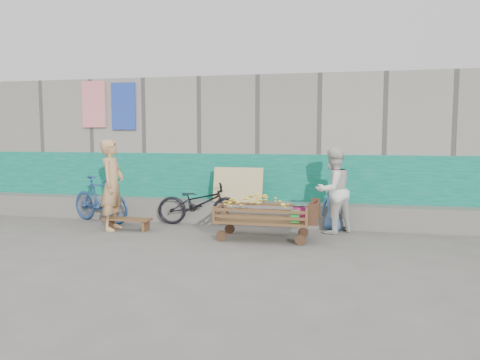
% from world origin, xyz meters
% --- Properties ---
extents(ground, '(80.00, 80.00, 0.00)m').
position_xyz_m(ground, '(0.00, 0.00, 0.00)').
color(ground, '#5B5853').
rests_on(ground, ground).
extents(building_wall, '(12.00, 3.50, 3.00)m').
position_xyz_m(building_wall, '(-0.00, 4.05, 1.47)').
color(building_wall, gray).
rests_on(building_wall, ground).
extents(banana_cart, '(1.75, 0.80, 0.75)m').
position_xyz_m(banana_cart, '(0.99, 1.03, 0.50)').
color(banana_cart, brown).
rests_on(banana_cart, ground).
extents(bench, '(0.92, 0.28, 0.23)m').
position_xyz_m(bench, '(-1.60, 1.21, 0.17)').
color(bench, brown).
rests_on(bench, ground).
extents(vendor_man, '(0.46, 0.65, 1.71)m').
position_xyz_m(vendor_man, '(-1.89, 1.21, 0.85)').
color(vendor_man, tan).
rests_on(vendor_man, ground).
extents(woman, '(0.96, 0.96, 1.57)m').
position_xyz_m(woman, '(2.17, 1.84, 0.78)').
color(woman, silver).
rests_on(woman, ground).
extents(child, '(0.46, 0.34, 0.87)m').
position_xyz_m(child, '(2.17, 2.01, 0.43)').
color(child, '#3D65A2').
rests_on(child, ground).
extents(bicycle_dark, '(1.73, 0.83, 0.87)m').
position_xyz_m(bicycle_dark, '(-0.46, 2.05, 0.43)').
color(bicycle_dark, black).
rests_on(bicycle_dark, ground).
extents(bicycle_blue, '(1.63, 0.96, 0.95)m').
position_xyz_m(bicycle_blue, '(-2.51, 1.85, 0.47)').
color(bicycle_blue, navy).
rests_on(bicycle_blue, ground).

